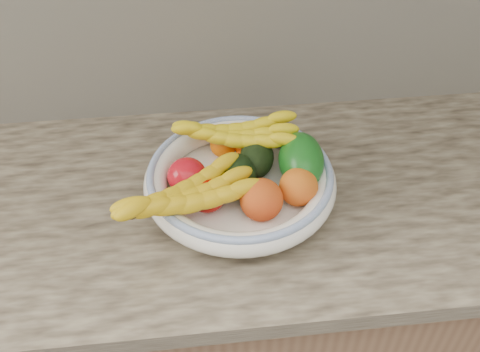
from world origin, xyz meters
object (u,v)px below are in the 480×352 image
Objects in this scene: banana_bunch_back at (235,137)px; banana_bunch_front at (187,199)px; fruit_bowl at (240,180)px; green_mango at (301,160)px.

banana_bunch_front is at bearing -116.37° from banana_bunch_back.
green_mango reaches higher than fruit_bowl.
fruit_bowl is 0.13m from green_mango.
banana_bunch_back is at bearing 89.95° from fruit_bowl.
banana_bunch_back reaches higher than fruit_bowl.
green_mango is 0.25m from banana_bunch_front.
banana_bunch_front is (-0.11, -0.08, 0.03)m from fruit_bowl.
banana_bunch_front is at bearing -145.18° from fruit_bowl.
fruit_bowl is 0.14m from banana_bunch_front.
green_mango is 0.50× the size of banana_bunch_back.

